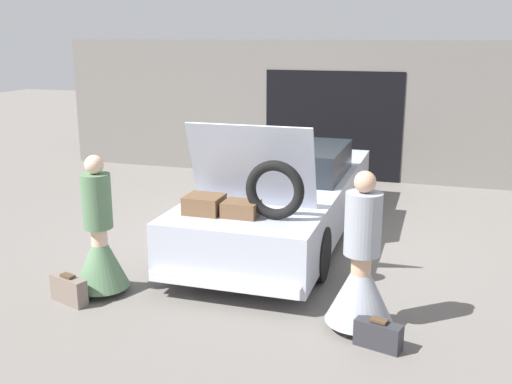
{
  "coord_description": "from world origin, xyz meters",
  "views": [
    {
      "loc": [
        2.14,
        -8.25,
        2.88
      ],
      "look_at": [
        0.0,
        -1.42,
        1.01
      ],
      "focal_mm": 42.0,
      "sensor_mm": 36.0,
      "label": 1
    }
  ],
  "objects_px": {
    "car": "(285,195)",
    "suitcase_beside_left_person": "(69,290)",
    "suitcase_beside_right_person": "(378,335)",
    "person_right": "(361,275)",
    "person_left": "(100,245)"
  },
  "relations": [
    {
      "from": "car",
      "to": "suitcase_beside_left_person",
      "type": "bearing_deg",
      "value": -119.04
    },
    {
      "from": "car",
      "to": "suitcase_beside_right_person",
      "type": "xyz_separation_m",
      "value": [
        1.71,
        -3.0,
        -0.47
      ]
    },
    {
      "from": "suitcase_beside_left_person",
      "to": "car",
      "type": "bearing_deg",
      "value": 60.96
    },
    {
      "from": "person_right",
      "to": "suitcase_beside_right_person",
      "type": "height_order",
      "value": "person_right"
    },
    {
      "from": "person_left",
      "to": "car",
      "type": "bearing_deg",
      "value": 145.68
    },
    {
      "from": "person_right",
      "to": "suitcase_beside_right_person",
      "type": "relative_size",
      "value": 3.45
    },
    {
      "from": "car",
      "to": "person_right",
      "type": "relative_size",
      "value": 3.22
    },
    {
      "from": "car",
      "to": "suitcase_beside_right_person",
      "type": "distance_m",
      "value": 3.48
    },
    {
      "from": "suitcase_beside_right_person",
      "to": "person_left",
      "type": "bearing_deg",
      "value": 173.94
    },
    {
      "from": "car",
      "to": "person_left",
      "type": "relative_size",
      "value": 3.25
    },
    {
      "from": "person_left",
      "to": "suitcase_beside_left_person",
      "type": "relative_size",
      "value": 3.22
    },
    {
      "from": "person_left",
      "to": "person_right",
      "type": "height_order",
      "value": "person_right"
    },
    {
      "from": "car",
      "to": "suitcase_beside_left_person",
      "type": "xyz_separation_m",
      "value": [
        -1.68,
        -3.02,
        -0.45
      ]
    },
    {
      "from": "car",
      "to": "person_left",
      "type": "xyz_separation_m",
      "value": [
        -1.48,
        -2.66,
        -0.03
      ]
    },
    {
      "from": "car",
      "to": "suitcase_beside_left_person",
      "type": "height_order",
      "value": "car"
    }
  ]
}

